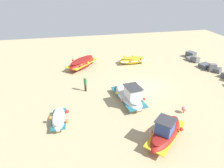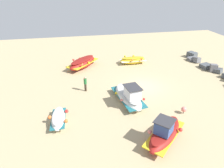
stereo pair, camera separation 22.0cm
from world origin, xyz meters
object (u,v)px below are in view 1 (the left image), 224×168
at_px(fishing_boat_4, 82,63).
at_px(person_walking, 85,83).
at_px(fishing_boat_3, 132,60).
at_px(mooring_buoy_0, 184,109).
at_px(fishing_boat_0, 166,133).
at_px(fishing_boat_1, 59,119).
at_px(fishing_boat_2, 129,96).

relative_size(fishing_boat_4, person_walking, 2.93).
xyz_separation_m(fishing_boat_3, mooring_buoy_0, (12.82, 0.94, -0.08)).
relative_size(fishing_boat_0, person_walking, 2.60).
height_order(fishing_boat_1, person_walking, person_walking).
distance_m(fishing_boat_1, fishing_boat_3, 15.66).
relative_size(fishing_boat_1, fishing_boat_2, 0.59).
height_order(fishing_boat_0, person_walking, fishing_boat_0).
relative_size(fishing_boat_1, fishing_boat_4, 0.63).
bearing_deg(person_walking, fishing_boat_0, -103.90).
relative_size(fishing_boat_2, fishing_boat_3, 1.42).
xyz_separation_m(fishing_boat_0, fishing_boat_2, (-5.84, -1.13, -0.03)).
xyz_separation_m(fishing_boat_4, person_walking, (6.78, -0.22, 0.30)).
bearing_deg(fishing_boat_3, fishing_boat_0, 81.86).
height_order(fishing_boat_3, person_walking, person_walking).
distance_m(fishing_boat_0, person_walking, 10.29).
relative_size(fishing_boat_1, mooring_buoy_0, 4.56).
xyz_separation_m(person_walking, mooring_buoy_0, (5.99, 8.30, -0.54)).
bearing_deg(fishing_boat_2, mooring_buoy_0, 48.17).
relative_size(person_walking, mooring_buoy_0, 2.46).
relative_size(fishing_boat_4, mooring_buoy_0, 7.21).
distance_m(fishing_boat_2, person_walking, 5.03).
bearing_deg(fishing_boat_3, person_walking, 42.94).
distance_m(fishing_boat_1, person_walking, 5.85).
bearing_deg(person_walking, fishing_boat_2, -81.65).
distance_m(fishing_boat_0, fishing_boat_1, 8.68).
distance_m(fishing_boat_0, fishing_boat_2, 5.94).
height_order(fishing_boat_2, mooring_buoy_0, fishing_boat_2).
distance_m(person_walking, mooring_buoy_0, 10.25).
bearing_deg(mooring_buoy_0, fishing_boat_3, -175.80).
relative_size(fishing_boat_0, mooring_buoy_0, 6.40).
bearing_deg(mooring_buoy_0, fishing_boat_0, -47.54).
bearing_deg(fishing_boat_2, fishing_boat_4, -167.54).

